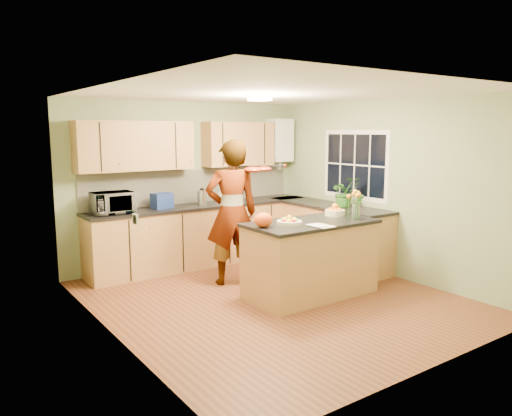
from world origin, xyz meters
TOP-DOWN VIEW (x-y plane):
  - floor at (0.00, 0.00)m, footprint 4.50×4.50m
  - ceiling at (0.00, 0.00)m, footprint 4.00×4.50m
  - wall_back at (0.00, 2.25)m, footprint 4.00×0.02m
  - wall_front at (0.00, -2.25)m, footprint 4.00×0.02m
  - wall_left at (-2.00, 0.00)m, footprint 0.02×4.50m
  - wall_right at (2.00, 0.00)m, footprint 0.02×4.50m
  - back_counter at (0.10, 1.95)m, footprint 3.64×0.62m
  - right_counter at (1.70, 0.85)m, footprint 0.62×2.24m
  - splashback at (0.10, 2.23)m, footprint 3.60×0.02m
  - upper_cabinets at (-0.18, 2.08)m, footprint 3.20×0.34m
  - boiler at (1.70, 2.09)m, footprint 0.40×0.30m
  - window_right at (1.99, 0.60)m, footprint 0.01×1.30m
  - light_switch at (-1.99, -0.60)m, footprint 0.02×0.09m
  - ceiling_lamp at (0.00, 0.30)m, footprint 0.30×0.30m
  - peninsula_island at (0.48, -0.14)m, footprint 1.65×0.85m
  - fruit_dish at (0.13, -0.14)m, footprint 0.30×0.30m
  - orange_bowl at (1.03, 0.01)m, footprint 0.26×0.26m
  - flower_vase at (1.08, -0.32)m, footprint 0.23×0.23m
  - orange_bag at (-0.22, -0.09)m, footprint 0.24×0.20m
  - papers at (0.38, -0.44)m, footprint 0.21×0.28m
  - violinist at (-0.07, 0.85)m, footprint 0.82×0.67m
  - violin at (0.13, 0.63)m, footprint 0.60×0.52m
  - microwave at (-1.32, 1.91)m, footprint 0.54×0.37m
  - blue_box at (-0.57, 1.96)m, footprint 0.30×0.24m
  - kettle at (0.08, 1.92)m, footprint 0.16×0.16m
  - jar_cream at (0.45, 1.99)m, footprint 0.13×0.13m
  - jar_white at (0.59, 1.96)m, footprint 0.11×0.11m
  - potted_plant at (1.70, 0.51)m, footprint 0.49×0.45m

SIDE VIEW (x-z plane):
  - floor at x=0.00m, z-range 0.00..0.00m
  - back_counter at x=0.10m, z-range 0.00..0.94m
  - right_counter at x=1.70m, z-range 0.00..0.94m
  - peninsula_island at x=0.48m, z-range 0.00..0.95m
  - papers at x=0.38m, z-range 0.95..0.96m
  - violinist at x=-0.07m, z-range 0.00..1.95m
  - fruit_dish at x=0.13m, z-range 0.94..1.04m
  - orange_bowl at x=1.03m, z-range 0.94..1.09m
  - jar_white at x=0.59m, z-range 0.94..1.09m
  - jar_cream at x=0.45m, z-range 0.94..1.10m
  - orange_bag at x=-0.22m, z-range 0.95..1.12m
  - blue_box at x=-0.57m, z-range 0.94..1.16m
  - kettle at x=0.08m, z-range 0.91..1.22m
  - microwave at x=-1.32m, z-range 0.94..1.24m
  - potted_plant at x=1.70m, z-range 0.94..1.39m
  - splashback at x=0.10m, z-range 0.94..1.46m
  - flower_vase at x=1.08m, z-range 1.02..1.45m
  - wall_back at x=0.00m, z-range 0.00..2.50m
  - wall_front at x=0.00m, z-range 0.00..2.50m
  - wall_left at x=-2.00m, z-range 0.00..2.50m
  - wall_right at x=2.00m, z-range 0.00..2.50m
  - light_switch at x=-1.99m, z-range 1.26..1.34m
  - window_right at x=1.99m, z-range 1.02..2.08m
  - violin at x=0.13m, z-range 1.49..1.64m
  - upper_cabinets at x=-0.18m, z-range 1.50..2.20m
  - boiler at x=1.70m, z-range 1.47..2.33m
  - ceiling_lamp at x=0.00m, z-range 2.43..2.50m
  - ceiling at x=0.00m, z-range 2.49..2.51m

